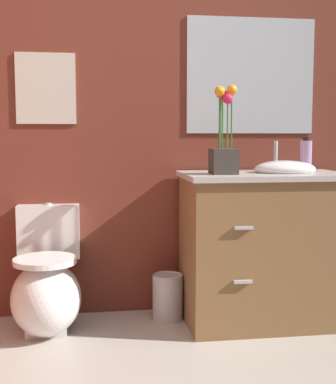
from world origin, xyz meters
TOP-DOWN VIEW (x-y plane):
  - wall_back at (0.20, 1.70)m, footprint 4.18×0.05m
  - toilet at (-0.67, 1.40)m, footprint 0.38×0.59m
  - vanity_cabinet at (0.57, 1.38)m, footprint 0.94×0.56m
  - flower_vase at (0.31, 1.31)m, footprint 0.14×0.14m
  - soap_bottle at (0.82, 1.39)m, footprint 0.07×0.07m
  - trash_bin at (0.02, 1.49)m, footprint 0.18×0.18m
  - wall_poster at (-0.67, 1.67)m, footprint 0.34×0.01m
  - wall_mirror at (0.57, 1.67)m, footprint 0.80×0.01m

SIDE VIEW (x-z plane):
  - trash_bin at x=0.02m, z-range 0.00..0.27m
  - toilet at x=-0.67m, z-range -0.10..0.59m
  - vanity_cabinet at x=0.57m, z-range -0.08..0.98m
  - soap_bottle at x=0.82m, z-range 0.87..1.07m
  - flower_vase at x=0.31m, z-range 0.79..1.28m
  - wall_back at x=0.20m, z-range 0.00..2.50m
  - wall_poster at x=-0.67m, z-range 1.15..1.56m
  - wall_mirror at x=0.57m, z-range 1.10..1.80m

